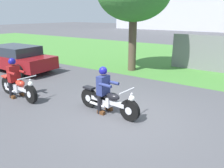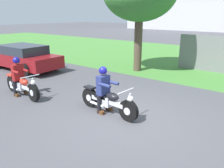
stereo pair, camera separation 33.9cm
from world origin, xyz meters
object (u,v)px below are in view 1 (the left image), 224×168
(rider_lead, at_px, (104,86))
(motorcycle_lead, at_px, (108,101))
(car_parked, at_px, (16,58))
(rider_follow, at_px, (14,75))
(motorcycle_follow, at_px, (18,87))

(rider_lead, bearing_deg, motorcycle_lead, -0.88)
(motorcycle_lead, height_order, car_parked, car_parked)
(rider_follow, bearing_deg, rider_lead, 16.52)
(rider_follow, bearing_deg, motorcycle_lead, 15.71)
(motorcycle_lead, relative_size, motorcycle_follow, 0.99)
(rider_follow, height_order, car_parked, rider_follow)
(motorcycle_follow, bearing_deg, car_parked, 151.90)
(motorcycle_follow, relative_size, car_parked, 0.48)
(rider_lead, xyz_separation_m, rider_follow, (-3.32, -0.72, 0.00))
(rider_lead, relative_size, car_parked, 0.31)
(rider_lead, height_order, car_parked, rider_lead)
(rider_follow, bearing_deg, motorcycle_follow, -0.87)
(motorcycle_follow, bearing_deg, motorcycle_lead, 16.52)
(motorcycle_lead, bearing_deg, car_parked, 171.44)
(rider_lead, height_order, motorcycle_follow, rider_lead)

